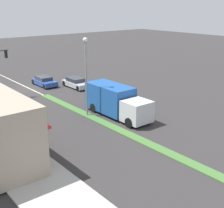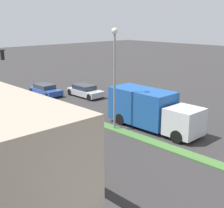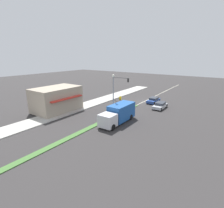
{
  "view_description": "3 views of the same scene",
  "coord_description": "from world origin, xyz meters",
  "px_view_note": "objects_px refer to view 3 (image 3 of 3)",
  "views": [
    {
      "loc": [
        15.97,
        36.45,
        10.36
      ],
      "look_at": [
        -1.49,
        14.82,
        1.38
      ],
      "focal_mm": 50.0,
      "sensor_mm": 36.0,
      "label": 1
    },
    {
      "loc": [
        15.48,
        28.79,
        7.99
      ],
      "look_at": [
        -0.22,
        12.33,
        1.84
      ],
      "focal_mm": 50.0,
      "sensor_mm": 36.0,
      "label": 2
    },
    {
      "loc": [
        -16.7,
        37.03,
        10.56
      ],
      "look_at": [
        0.91,
        11.92,
        1.98
      ],
      "focal_mm": 28.0,
      "sensor_mm": 36.0,
      "label": 3
    }
  ],
  "objects_px": {
    "street_lamp": "(113,90)",
    "delivery_truck": "(119,114)",
    "traffic_signal_main": "(118,84)",
    "warning_aframe_sign": "(120,98)",
    "pedestrian": "(73,104)",
    "sedan_silver": "(160,105)",
    "coupe_blue": "(153,100)"
  },
  "relations": [
    {
      "from": "street_lamp",
      "to": "delivery_truck",
      "type": "bearing_deg",
      "value": 142.52
    },
    {
      "from": "traffic_signal_main",
      "to": "delivery_truck",
      "type": "distance_m",
      "value": 15.27
    },
    {
      "from": "traffic_signal_main",
      "to": "delivery_truck",
      "type": "bearing_deg",
      "value": 123.53
    },
    {
      "from": "delivery_truck",
      "to": "warning_aframe_sign",
      "type": "bearing_deg",
      "value": -58.63
    },
    {
      "from": "pedestrian",
      "to": "sedan_silver",
      "type": "height_order",
      "value": "pedestrian"
    },
    {
      "from": "warning_aframe_sign",
      "to": "pedestrian",
      "type": "bearing_deg",
      "value": 72.44
    },
    {
      "from": "warning_aframe_sign",
      "to": "delivery_truck",
      "type": "relative_size",
      "value": 0.11
    },
    {
      "from": "traffic_signal_main",
      "to": "delivery_truck",
      "type": "xyz_separation_m",
      "value": [
        -8.32,
        12.56,
        -2.43
      ]
    },
    {
      "from": "pedestrian",
      "to": "coupe_blue",
      "type": "relative_size",
      "value": 0.43
    },
    {
      "from": "sedan_silver",
      "to": "coupe_blue",
      "type": "distance_m",
      "value": 4.42
    },
    {
      "from": "street_lamp",
      "to": "warning_aframe_sign",
      "type": "height_order",
      "value": "street_lamp"
    },
    {
      "from": "street_lamp",
      "to": "coupe_blue",
      "type": "height_order",
      "value": "street_lamp"
    },
    {
      "from": "pedestrian",
      "to": "delivery_truck",
      "type": "xyz_separation_m",
      "value": [
        -11.49,
        0.86,
        0.42
      ]
    },
    {
      "from": "pedestrian",
      "to": "warning_aframe_sign",
      "type": "height_order",
      "value": "pedestrian"
    },
    {
      "from": "traffic_signal_main",
      "to": "pedestrian",
      "type": "distance_m",
      "value": 12.46
    },
    {
      "from": "delivery_truck",
      "to": "pedestrian",
      "type": "bearing_deg",
      "value": -4.26
    },
    {
      "from": "delivery_truck",
      "to": "sedan_silver",
      "type": "distance_m",
      "value": 11.76
    },
    {
      "from": "traffic_signal_main",
      "to": "street_lamp",
      "type": "distance_m",
      "value": 12.51
    },
    {
      "from": "warning_aframe_sign",
      "to": "delivery_truck",
      "type": "distance_m",
      "value": 14.91
    },
    {
      "from": "street_lamp",
      "to": "coupe_blue",
      "type": "relative_size",
      "value": 1.8
    },
    {
      "from": "delivery_truck",
      "to": "coupe_blue",
      "type": "distance_m",
      "value": 14.83
    },
    {
      "from": "pedestrian",
      "to": "warning_aframe_sign",
      "type": "relative_size",
      "value": 2.1
    },
    {
      "from": "warning_aframe_sign",
      "to": "delivery_truck",
      "type": "bearing_deg",
      "value": 121.37
    },
    {
      "from": "pedestrian",
      "to": "delivery_truck",
      "type": "height_order",
      "value": "delivery_truck"
    },
    {
      "from": "delivery_truck",
      "to": "street_lamp",
      "type": "bearing_deg",
      "value": -37.48
    },
    {
      "from": "pedestrian",
      "to": "coupe_blue",
      "type": "height_order",
      "value": "pedestrian"
    },
    {
      "from": "traffic_signal_main",
      "to": "sedan_silver",
      "type": "xyz_separation_m",
      "value": [
        -11.12,
        1.17,
        -3.29
      ]
    },
    {
      "from": "street_lamp",
      "to": "pedestrian",
      "type": "distance_m",
      "value": 10.05
    },
    {
      "from": "delivery_truck",
      "to": "coupe_blue",
      "type": "bearing_deg",
      "value": -90.0
    },
    {
      "from": "pedestrian",
      "to": "sedan_silver",
      "type": "xyz_separation_m",
      "value": [
        -14.29,
        -10.53,
        -0.44
      ]
    },
    {
      "from": "traffic_signal_main",
      "to": "coupe_blue",
      "type": "relative_size",
      "value": 1.37
    },
    {
      "from": "pedestrian",
      "to": "street_lamp",
      "type": "bearing_deg",
      "value": -174.89
    }
  ]
}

